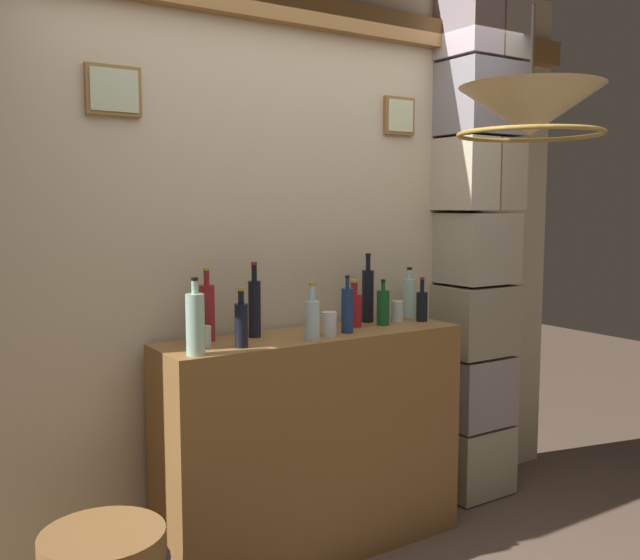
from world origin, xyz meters
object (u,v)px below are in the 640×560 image
(liquor_bottle_whiskey, at_px, (422,305))
(glass_tumbler_highball, at_px, (329,324))
(liquor_bottle_vodka, at_px, (368,294))
(liquor_bottle_amaro, at_px, (354,309))
(liquor_bottle_gin, at_px, (409,297))
(liquor_bottle_vermouth, at_px, (207,311))
(liquor_bottle_tequila, at_px, (347,310))
(pendant_lamp, at_px, (530,113))
(liquor_bottle_sherry, at_px, (195,323))
(liquor_bottle_rye, at_px, (383,307))
(glass_tumbler_shot, at_px, (397,311))
(liquor_bottle_bourbon, at_px, (241,323))
(liquor_bottle_brandy, at_px, (255,307))
(liquor_bottle_port, at_px, (312,318))
(glass_tumbler_rocks, at_px, (203,336))

(liquor_bottle_whiskey, relative_size, glass_tumbler_highball, 2.07)
(liquor_bottle_vodka, distance_m, liquor_bottle_amaro, 0.17)
(liquor_bottle_gin, bearing_deg, liquor_bottle_vermouth, -178.51)
(liquor_bottle_tequila, distance_m, pendant_lamp, 1.20)
(liquor_bottle_sherry, xyz_separation_m, liquor_bottle_gin, (1.31, 0.27, -0.02))
(liquor_bottle_vermouth, xyz_separation_m, pendant_lamp, (0.76, -1.07, 0.77))
(liquor_bottle_rye, relative_size, glass_tumbler_shot, 2.15)
(liquor_bottle_amaro, relative_size, liquor_bottle_vermouth, 0.72)
(liquor_bottle_bourbon, distance_m, glass_tumbler_highball, 0.45)
(liquor_bottle_brandy, height_order, glass_tumbler_highball, liquor_bottle_brandy)
(liquor_bottle_port, xyz_separation_m, liquor_bottle_tequila, (0.22, 0.05, 0.01))
(liquor_bottle_port, relative_size, liquor_bottle_brandy, 0.75)
(liquor_bottle_vermouth, bearing_deg, liquor_bottle_brandy, -8.91)
(liquor_bottle_rye, xyz_separation_m, liquor_bottle_amaro, (-0.15, 0.04, -0.00))
(liquor_bottle_port, height_order, liquor_bottle_tequila, liquor_bottle_tequila)
(liquor_bottle_vodka, height_order, liquor_bottle_amaro, liquor_bottle_vodka)
(liquor_bottle_port, bearing_deg, liquor_bottle_bourbon, 176.17)
(liquor_bottle_port, distance_m, liquor_bottle_brandy, 0.27)
(liquor_bottle_brandy, height_order, liquor_bottle_sherry, liquor_bottle_brandy)
(liquor_bottle_rye, relative_size, glass_tumbler_rocks, 2.66)
(liquor_bottle_tequila, bearing_deg, liquor_bottle_rye, 15.76)
(liquor_bottle_rye, bearing_deg, liquor_bottle_gin, 24.79)
(glass_tumbler_shot, bearing_deg, liquor_bottle_amaro, -178.61)
(liquor_bottle_tequila, relative_size, glass_tumbler_highball, 2.45)
(liquor_bottle_whiskey, height_order, liquor_bottle_vermouth, liquor_bottle_vermouth)
(glass_tumbler_rocks, bearing_deg, liquor_bottle_vermouth, 56.09)
(liquor_bottle_vodka, relative_size, glass_tumbler_highball, 3.19)
(liquor_bottle_amaro, xyz_separation_m, glass_tumbler_highball, (-0.23, -0.13, -0.03))
(glass_tumbler_highball, bearing_deg, liquor_bottle_brandy, 152.71)
(liquor_bottle_brandy, height_order, glass_tumbler_rocks, liquor_bottle_brandy)
(liquor_bottle_rye, bearing_deg, glass_tumbler_rocks, 179.89)
(liquor_bottle_sherry, height_order, glass_tumbler_rocks, liquor_bottle_sherry)
(liquor_bottle_tequila, distance_m, glass_tumbler_highball, 0.12)
(liquor_bottle_amaro, height_order, liquor_bottle_gin, liquor_bottle_gin)
(liquor_bottle_tequila, distance_m, liquor_bottle_bourbon, 0.55)
(liquor_bottle_amaro, distance_m, glass_tumbler_shot, 0.28)
(liquor_bottle_rye, bearing_deg, liquor_bottle_vodka, 93.08)
(liquor_bottle_whiskey, xyz_separation_m, liquor_bottle_amaro, (-0.38, 0.05, 0.01))
(liquor_bottle_brandy, xyz_separation_m, liquor_bottle_whiskey, (0.90, -0.08, -0.05))
(liquor_bottle_port, relative_size, glass_tumbler_shot, 2.41)
(liquor_bottle_sherry, height_order, glass_tumbler_highball, liquor_bottle_sherry)
(glass_tumbler_highball, distance_m, glass_tumbler_shot, 0.52)
(liquor_bottle_amaro, bearing_deg, glass_tumbler_shot, 1.39)
(glass_tumbler_shot, height_order, pendant_lamp, pendant_lamp)
(liquor_bottle_brandy, relative_size, pendant_lamp, 0.66)
(glass_tumbler_shot, bearing_deg, liquor_bottle_port, -164.48)
(liquor_bottle_bourbon, relative_size, liquor_bottle_gin, 0.95)
(liquor_bottle_whiskey, relative_size, liquor_bottle_amaro, 0.98)
(liquor_bottle_rye, distance_m, liquor_bottle_vermouth, 0.89)
(liquor_bottle_whiskey, xyz_separation_m, glass_tumbler_shot, (-0.11, 0.06, -0.03))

